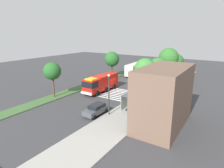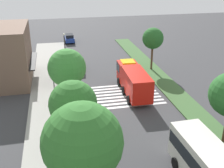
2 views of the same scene
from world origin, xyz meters
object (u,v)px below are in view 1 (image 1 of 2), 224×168
(parked_car_west, at_px, (96,109))
(sidewalk_tree_far_west, at_px, (177,60))
(bench_west_of_shelter, at_px, (147,92))
(fire_hydrant, at_px, (154,85))
(fire_truck, at_px, (100,83))
(bench_near_shelter, at_px, (138,98))
(median_tree_far_west, at_px, (112,59))
(median_tree_west, at_px, (52,71))
(sidewalk_tree_west, at_px, (169,58))
(transit_bus, at_px, (137,68))
(sidewalk_tree_center, at_px, (158,67))
(sidewalk_tree_east, at_px, (145,69))
(street_lamp, at_px, (109,91))
(bus_stop_shelter, at_px, (128,97))

(parked_car_west, height_order, sidewalk_tree_far_west, sidewalk_tree_far_west)
(bench_west_of_shelter, relative_size, fire_hydrant, 2.29)
(fire_hydrant, bearing_deg, fire_truck, -39.33)
(bench_near_shelter, relative_size, median_tree_far_west, 0.23)
(median_tree_far_west, bearing_deg, median_tree_west, 0.00)
(sidewalk_tree_west, bearing_deg, transit_bus, -94.71)
(transit_bus, bearing_deg, median_tree_far_west, 141.78)
(bench_west_of_shelter, xyz_separation_m, sidewalk_tree_center, (-7.41, -0.63, 3.89))
(sidewalk_tree_west, distance_m, median_tree_far_west, 14.79)
(sidewalk_tree_far_west, distance_m, sidewalk_tree_west, 9.01)
(sidewalk_tree_west, bearing_deg, sidewalk_tree_far_west, 180.00)
(sidewalk_tree_center, bearing_deg, sidewalk_tree_east, -0.00)
(street_lamp, distance_m, median_tree_far_west, 25.34)
(bus_stop_shelter, height_order, median_tree_far_west, median_tree_far_west)
(fire_hydrant, bearing_deg, bench_west_of_shelter, 9.82)
(transit_bus, relative_size, sidewalk_tree_center, 1.65)
(bus_stop_shelter, bearing_deg, bench_near_shelter, -179.62)
(bench_near_shelter, height_order, sidewalk_tree_far_west, sidewalk_tree_far_west)
(bus_stop_shelter, relative_size, median_tree_west, 0.53)
(street_lamp, bearing_deg, sidewalk_tree_center, 178.82)
(street_lamp, bearing_deg, transit_bus, -162.46)
(bus_stop_shelter, bearing_deg, sidewalk_tree_west, -178.36)
(parked_car_west, height_order, bench_near_shelter, parked_car_west)
(sidewalk_tree_east, distance_m, median_tree_west, 17.47)
(transit_bus, height_order, fire_hydrant, transit_bus)
(median_tree_west, xyz_separation_m, fire_hydrant, (-17.37, 13.24, -4.58))
(bench_near_shelter, relative_size, sidewalk_tree_center, 0.25)
(parked_car_west, distance_m, street_lamp, 3.54)
(sidewalk_tree_east, distance_m, median_tree_far_west, 16.72)
(transit_bus, height_order, sidewalk_tree_east, sidewalk_tree_east)
(sidewalk_tree_west, height_order, fire_hydrant, sidewalk_tree_west)
(sidewalk_tree_center, bearing_deg, bench_near_shelter, 3.16)
(bench_near_shelter, distance_m, street_lamp, 8.71)
(bench_west_of_shelter, xyz_separation_m, sidewalk_tree_east, (0.05, -0.63, 4.56))
(median_tree_far_west, relative_size, median_tree_west, 1.04)
(parked_car_west, xyz_separation_m, street_lamp, (-0.77, 1.80, 2.95))
(bench_near_shelter, height_order, median_tree_far_west, median_tree_far_west)
(sidewalk_tree_west, bearing_deg, street_lamp, -0.85)
(transit_bus, relative_size, median_tree_west, 1.62)
(bench_west_of_shelter, height_order, median_tree_west, median_tree_west)
(fire_truck, relative_size, fire_hydrant, 13.24)
(street_lamp, bearing_deg, fire_truck, -137.91)
(sidewalk_tree_far_west, relative_size, sidewalk_tree_center, 0.87)
(bus_stop_shelter, bearing_deg, fire_truck, -118.04)
(bench_near_shelter, bearing_deg, median_tree_west, -64.49)
(sidewalk_tree_center, bearing_deg, sidewalk_tree_far_west, -180.00)
(parked_car_west, relative_size, median_tree_far_west, 0.63)
(bench_west_of_shelter, xyz_separation_m, median_tree_far_west, (-9.48, -14.37, 4.38))
(street_lamp, relative_size, median_tree_far_west, 0.90)
(sidewalk_tree_east, xyz_separation_m, median_tree_west, (10.79, -13.74, -0.08))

